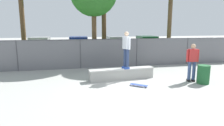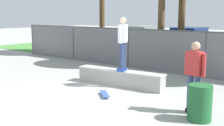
% 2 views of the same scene
% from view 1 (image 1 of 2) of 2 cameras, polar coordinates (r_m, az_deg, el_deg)
% --- Properties ---
extents(ground_plane, '(80.00, 80.00, 0.00)m').
position_cam_1_polar(ground_plane, '(8.51, 5.59, -7.65)').
color(ground_plane, '#9E9E99').
extents(grass_strip, '(30.45, 20.00, 0.02)m').
position_cam_1_polar(grass_strip, '(23.10, -5.69, 3.97)').
color(grass_strip, '#478438').
rests_on(grass_strip, ground).
extents(concrete_ledge, '(3.34, 0.79, 0.56)m').
position_cam_1_polar(concrete_ledge, '(10.04, 2.81, -3.10)').
color(concrete_ledge, '#999993').
rests_on(concrete_ledge, ground).
extents(skateboarder, '(0.36, 0.58, 1.82)m').
position_cam_1_polar(skateboarder, '(9.78, 4.11, 4.19)').
color(skateboarder, '#2647A5').
rests_on(skateboarder, concrete_ledge).
extents(skateboard, '(0.74, 0.67, 0.09)m').
position_cam_1_polar(skateboard, '(8.99, 7.67, -6.20)').
color(skateboard, '#334CB2').
rests_on(skateboard, ground).
extents(chainlink_fence, '(18.52, 0.07, 1.83)m').
position_cam_1_polar(chainlink_fence, '(12.86, -0.74, 3.18)').
color(chainlink_fence, '#4C4C51').
rests_on(chainlink_fence, ground).
extents(car_white, '(2.11, 4.25, 1.66)m').
position_cam_1_polar(car_white, '(19.13, -19.72, 4.52)').
color(car_white, silver).
rests_on(car_white, ground).
extents(car_blue, '(2.11, 4.25, 1.66)m').
position_cam_1_polar(car_blue, '(19.03, -9.53, 4.97)').
color(car_blue, '#233D9E').
rests_on(car_blue, ground).
extents(car_silver, '(2.11, 4.25, 1.66)m').
position_cam_1_polar(car_silver, '(18.97, 1.20, 5.10)').
color(car_silver, '#B7BABF').
rests_on(car_silver, ground).
extents(car_green, '(2.11, 4.25, 1.66)m').
position_cam_1_polar(car_green, '(20.20, 9.73, 5.28)').
color(car_green, '#1E6638').
rests_on(car_green, ground).
extents(bystander, '(0.59, 0.34, 1.82)m').
position_cam_1_polar(bystander, '(10.24, 21.92, 0.55)').
color(bystander, black).
rests_on(bystander, ground).
extents(trash_bin, '(0.56, 0.56, 0.86)m').
position_cam_1_polar(trash_bin, '(10.20, 24.60, -2.98)').
color(trash_bin, '#1E592D').
rests_on(trash_bin, ground).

